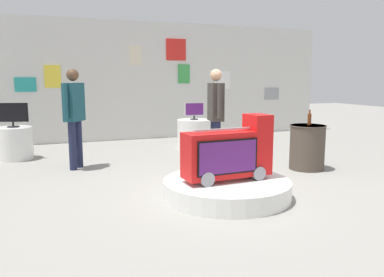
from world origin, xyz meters
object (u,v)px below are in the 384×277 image
object	(u,v)px
novelty_firetruck_tv	(229,154)
tv_on_left_rear	(12,114)
display_pedestal_left_rear	(14,143)
bottle_on_side_table	(309,119)
shopper_browsing_rear	(216,111)
shopper_browsing_near_truck	(74,111)
main_display_pedestal	(227,189)
side_table_round	(307,147)
display_pedestal_center_rear	(194,133)
tv_on_center_rear	(194,110)

from	to	relation	value
novelty_firetruck_tv	tv_on_left_rear	world-z (taller)	tv_on_left_rear
display_pedestal_left_rear	tv_on_left_rear	bearing A→B (deg)	-73.20
bottle_on_side_table	shopper_browsing_rear	bearing A→B (deg)	157.77
display_pedestal_left_rear	shopper_browsing_near_truck	world-z (taller)	shopper_browsing_near_truck
main_display_pedestal	shopper_browsing_rear	bearing A→B (deg)	70.92
novelty_firetruck_tv	side_table_round	world-z (taller)	novelty_firetruck_tv
bottle_on_side_table	shopper_browsing_rear	distance (m)	1.57
tv_on_left_rear	shopper_browsing_near_truck	size ratio (longest dim) A/B	0.33
main_display_pedestal	shopper_browsing_near_truck	world-z (taller)	shopper_browsing_near_truck
side_table_round	shopper_browsing_near_truck	bearing A→B (deg)	158.73
novelty_firetruck_tv	side_table_round	distance (m)	2.16
novelty_firetruck_tv	shopper_browsing_rear	world-z (taller)	shopper_browsing_rear
bottle_on_side_table	shopper_browsing_near_truck	xyz separation A→B (m)	(-3.66, 1.39, 0.13)
main_display_pedestal	display_pedestal_center_rear	size ratio (longest dim) A/B	2.17
shopper_browsing_rear	display_pedestal_center_rear	bearing A→B (deg)	78.62
display_pedestal_center_rear	main_display_pedestal	bearing A→B (deg)	-104.75
novelty_firetruck_tv	shopper_browsing_rear	xyz separation A→B (m)	(0.52, 1.58, 0.40)
shopper_browsing_near_truck	shopper_browsing_rear	world-z (taller)	shopper_browsing_near_truck
tv_on_left_rear	display_pedestal_center_rear	size ratio (longest dim) A/B	0.74
bottle_on_side_table	main_display_pedestal	bearing A→B (deg)	-153.79
novelty_firetruck_tv	side_table_round	xyz separation A→B (m)	(1.93, 0.96, -0.19)
display_pedestal_left_rear	shopper_browsing_rear	xyz separation A→B (m)	(3.24, -2.01, 0.67)
side_table_round	bottle_on_side_table	bearing A→B (deg)	31.85
novelty_firetruck_tv	shopper_browsing_near_truck	size ratio (longest dim) A/B	0.70
display_pedestal_left_rear	tv_on_center_rear	world-z (taller)	tv_on_center_rear
display_pedestal_left_rear	shopper_browsing_rear	distance (m)	3.87
tv_on_left_rear	display_pedestal_center_rear	bearing A→B (deg)	1.34
novelty_firetruck_tv	display_pedestal_left_rear	size ratio (longest dim) A/B	1.77
tv_on_center_rear	shopper_browsing_rear	bearing A→B (deg)	-101.41
display_pedestal_center_rear	tv_on_left_rear	bearing A→B (deg)	-178.66
tv_on_left_rear	shopper_browsing_near_truck	bearing A→B (deg)	-49.87
novelty_firetruck_tv	shopper_browsing_near_truck	xyz separation A→B (m)	(-1.70, 2.37, 0.41)
novelty_firetruck_tv	bottle_on_side_table	bearing A→B (deg)	26.63
tv_on_center_rear	side_table_round	xyz separation A→B (m)	(0.99, -2.70, -0.44)
display_pedestal_left_rear	bottle_on_side_table	size ratio (longest dim) A/B	2.57
tv_on_left_rear	display_pedestal_center_rear	distance (m)	3.70
novelty_firetruck_tv	display_pedestal_center_rear	size ratio (longest dim) A/B	1.55
tv_on_center_rear	shopper_browsing_near_truck	size ratio (longest dim) A/B	0.26
novelty_firetruck_tv	bottle_on_side_table	world-z (taller)	novelty_firetruck_tv
display_pedestal_left_rear	bottle_on_side_table	xyz separation A→B (m)	(4.69, -2.60, 0.54)
shopper_browsing_rear	main_display_pedestal	bearing A→B (deg)	-109.08
side_table_round	display_pedestal_center_rear	bearing A→B (deg)	110.06
novelty_firetruck_tv	display_pedestal_left_rear	bearing A→B (deg)	127.15
main_display_pedestal	display_pedestal_left_rear	xyz separation A→B (m)	(-2.69, 3.58, 0.19)
display_pedestal_left_rear	bottle_on_side_table	bearing A→B (deg)	-29.05
side_table_round	display_pedestal_left_rear	bearing A→B (deg)	150.54
display_pedestal_left_rear	tv_on_left_rear	distance (m)	0.56
display_pedestal_left_rear	display_pedestal_center_rear	distance (m)	3.66
main_display_pedestal	bottle_on_side_table	distance (m)	2.34
tv_on_left_rear	bottle_on_side_table	distance (m)	5.36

